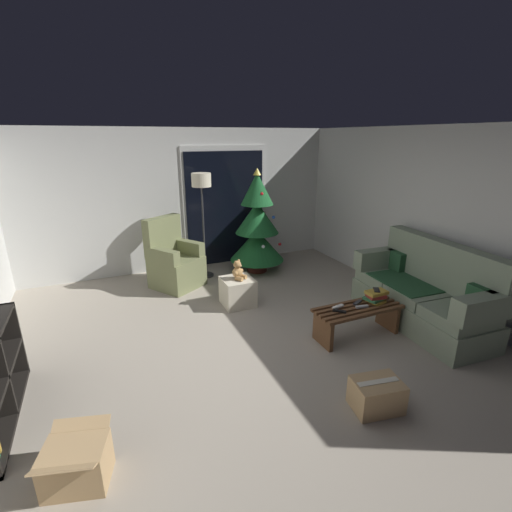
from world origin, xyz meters
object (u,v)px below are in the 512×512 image
at_px(ottoman, 238,292).
at_px(cardboard_box_open_near_shelf, 77,465).
at_px(floor_lamp, 202,190).
at_px(book_stack, 376,296).
at_px(remote_white, 338,307).
at_px(cardboard_box_taped_mid_floor, 377,395).
at_px(cell_phone, 377,290).
at_px(remote_silver, 362,307).
at_px(armchair, 174,262).
at_px(remote_black, 339,311).
at_px(remote_graphite, 357,302).
at_px(teddy_bear_honey, 238,271).
at_px(coffee_table, 357,317).
at_px(couch, 424,294).
at_px(christmas_tree, 257,227).

relative_size(ottoman, cardboard_box_open_near_shelf, 0.77).
bearing_deg(floor_lamp, book_stack, -62.40).
relative_size(remote_white, floor_lamp, 0.09).
distance_m(book_stack, cardboard_box_taped_mid_floor, 1.49).
xyz_separation_m(floor_lamp, cardboard_box_open_near_shelf, (-1.97, -3.55, -1.34)).
height_order(cell_phone, ottoman, cell_phone).
height_order(remote_silver, armchair, armchair).
relative_size(remote_black, cell_phone, 1.08).
xyz_separation_m(remote_graphite, floor_lamp, (-1.18, 2.64, 1.10)).
bearing_deg(cardboard_box_open_near_shelf, teddy_bear_honey, 46.95).
distance_m(remote_white, remote_black, 0.12).
distance_m(coffee_table, ottoman, 1.74).
bearing_deg(book_stack, couch, -6.77).
relative_size(couch, book_stack, 7.08).
xyz_separation_m(remote_white, armchair, (-1.47, 2.41, -0.00)).
xyz_separation_m(couch, floor_lamp, (-2.14, 2.78, 1.11)).
bearing_deg(book_stack, coffee_table, -173.85).
xyz_separation_m(remote_black, christmas_tree, (0.10, 2.59, 0.42)).
distance_m(remote_graphite, remote_silver, 0.12).
distance_m(book_stack, floor_lamp, 3.21).
bearing_deg(christmas_tree, remote_graphite, -84.34).
bearing_deg(remote_silver, armchair, -135.37).
bearing_deg(book_stack, cell_phone, 45.73).
relative_size(couch, armchair, 1.76).
bearing_deg(remote_black, couch, -46.46).
relative_size(floor_lamp, cardboard_box_taped_mid_floor, 3.73).
bearing_deg(cardboard_box_open_near_shelf, armchair, 67.27).
distance_m(cell_phone, teddy_bear_honey, 1.89).
xyz_separation_m(remote_white, remote_silver, (0.26, -0.12, 0.00)).
relative_size(remote_black, armchair, 0.14).
xyz_separation_m(armchair, teddy_bear_honey, (0.69, -1.09, 0.12)).
xyz_separation_m(couch, armchair, (-2.72, 2.56, 0.00)).
xyz_separation_m(remote_graphite, remote_black, (-0.35, -0.10, 0.00)).
height_order(couch, remote_silver, couch).
height_order(ottoman, cardboard_box_taped_mid_floor, ottoman).
height_order(armchair, teddy_bear_honey, armchair).
relative_size(coffee_table, armchair, 0.97).
height_order(coffee_table, armchair, armchair).
height_order(floor_lamp, cardboard_box_open_near_shelf, floor_lamp).
distance_m(couch, cardboard_box_taped_mid_floor, 1.98).
bearing_deg(cardboard_box_open_near_shelf, remote_black, 16.08).
xyz_separation_m(remote_graphite, armchair, (-1.76, 2.41, -0.00)).
xyz_separation_m(coffee_table, book_stack, (0.29, 0.03, 0.21)).
bearing_deg(coffee_table, remote_graphite, 56.37).
relative_size(remote_silver, armchair, 0.14).
distance_m(remote_graphite, christmas_tree, 2.54).
relative_size(remote_white, remote_graphite, 1.00).
xyz_separation_m(christmas_tree, floor_lamp, (-0.93, 0.15, 0.68)).
bearing_deg(armchair, cell_phone, -50.69).
bearing_deg(book_stack, remote_white, 173.56).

